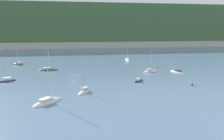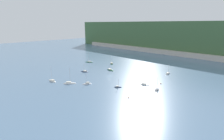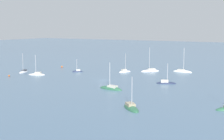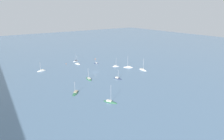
# 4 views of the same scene
# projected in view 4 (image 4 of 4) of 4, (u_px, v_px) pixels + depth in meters

# --- Properties ---
(ground_plane) EXTENTS (600.00, 600.00, 0.00)m
(ground_plane) POSITION_uv_depth(u_px,v_px,m) (96.00, 72.00, 140.87)
(ground_plane) COLOR slate
(sailboat_0) EXTENTS (8.44, 3.40, 9.24)m
(sailboat_0) POSITION_uv_depth(u_px,v_px,m) (89.00, 79.00, 126.09)
(sailboat_0) COLOR #2D6647
(sailboat_0) RESTS_ON ground_plane
(sailboat_1) EXTENTS (7.44, 7.75, 11.21)m
(sailboat_1) POSITION_uv_depth(u_px,v_px,m) (128.00, 67.00, 152.41)
(sailboat_1) COLOR white
(sailboat_1) RESTS_ON ground_plane
(sailboat_2) EXTENTS (8.12, 5.98, 11.00)m
(sailboat_2) POSITION_uv_depth(u_px,v_px,m) (110.00, 102.00, 94.04)
(sailboat_2) COLOR #2D6647
(sailboat_2) RESTS_ON ground_plane
(sailboat_3) EXTENTS (7.09, 4.50, 8.59)m
(sailboat_3) POSITION_uv_depth(u_px,v_px,m) (78.00, 64.00, 162.41)
(sailboat_3) COLOR white
(sailboat_3) RESTS_ON ground_plane
(sailboat_4) EXTENTS (4.39, 7.13, 8.61)m
(sailboat_4) POSITION_uv_depth(u_px,v_px,m) (76.00, 61.00, 171.71)
(sailboat_4) COLOR silver
(sailboat_4) RESTS_ON ground_plane
(sailboat_5) EXTENTS (2.09, 7.05, 8.65)m
(sailboat_5) POSITION_uv_depth(u_px,v_px,m) (41.00, 71.00, 143.32)
(sailboat_5) COLOR white
(sailboat_5) RESTS_ON ground_plane
(sailboat_6) EXTENTS (8.19, 2.46, 11.04)m
(sailboat_6) POSITION_uv_depth(u_px,v_px,m) (143.00, 70.00, 145.80)
(sailboat_6) COLOR white
(sailboat_6) RESTS_ON ground_plane
(sailboat_7) EXTENTS (4.39, 5.99, 8.52)m
(sailboat_7) POSITION_uv_depth(u_px,v_px,m) (116.00, 66.00, 155.10)
(sailboat_7) COLOR silver
(sailboat_7) RESTS_ON ground_plane
(sailboat_8) EXTENTS (4.25, 3.87, 6.02)m
(sailboat_8) POSITION_uv_depth(u_px,v_px,m) (96.00, 64.00, 163.66)
(sailboat_8) COLOR #232D4C
(sailboat_8) RESTS_ON ground_plane
(sailboat_9) EXTENTS (7.04, 4.67, 7.45)m
(sailboat_9) POSITION_uv_depth(u_px,v_px,m) (118.00, 79.00, 127.06)
(sailboat_9) COLOR #232D4C
(sailboat_9) RESTS_ON ground_plane
(sailboat_10) EXTENTS (7.37, 7.21, 8.52)m
(sailboat_10) POSITION_uv_depth(u_px,v_px,m) (76.00, 93.00, 104.38)
(sailboat_10) COLOR #2D6647
(sailboat_10) RESTS_ON ground_plane
(mooring_buoy_0) EXTENTS (0.66, 0.66, 0.66)m
(mooring_buoy_0) POSITION_uv_depth(u_px,v_px,m) (66.00, 64.00, 162.41)
(mooring_buoy_0) COLOR orange
(mooring_buoy_0) RESTS_ON ground_plane
(mooring_buoy_1) EXTENTS (0.80, 0.80, 0.80)m
(mooring_buoy_1) POSITION_uv_depth(u_px,v_px,m) (95.00, 59.00, 178.73)
(mooring_buoy_1) COLOR orange
(mooring_buoy_1) RESTS_ON ground_plane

